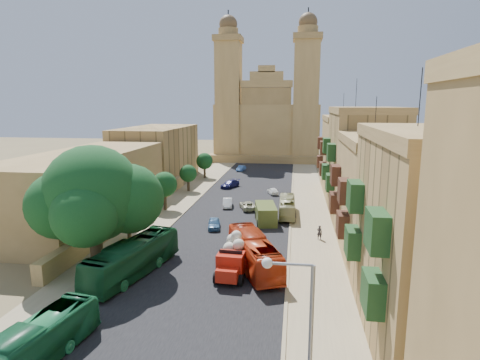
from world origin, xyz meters
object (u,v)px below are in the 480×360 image
(ficus_tree, at_px, (94,197))
(car_blue_b, at_px, (241,168))
(car_cream, at_px, (248,205))
(car_dkblue, at_px, (230,184))
(street_tree_b, at_px, (165,185))
(car_blue_a, at_px, (214,223))
(street_tree_c, at_px, (188,174))
(church, at_px, (268,122))
(street_tree_d, at_px, (205,161))
(bus_green_north, at_px, (133,258))
(bus_red_east, at_px, (254,252))
(bus_green_south, at_px, (30,348))
(bus_cream_east, at_px, (287,207))
(red_truck, at_px, (234,256))
(car_white_b, at_px, (273,191))
(street_tree_a, at_px, (128,212))
(pedestrian_a, at_px, (319,232))
(car_white_a, at_px, (228,203))
(pedestrian_c, at_px, (295,217))
(streetlamp, at_px, (299,330))
(olive_pickup, at_px, (266,214))

(ficus_tree, bearing_deg, car_blue_b, 84.34)
(car_cream, xyz_separation_m, car_dkblue, (-4.76, 13.96, 0.06))
(ficus_tree, xyz_separation_m, street_tree_b, (-0.60, 19.99, -2.93))
(car_blue_a, bearing_deg, street_tree_c, 102.77)
(street_tree_b, relative_size, car_cream, 1.29)
(church, height_order, street_tree_c, church)
(street_tree_c, distance_m, street_tree_d, 12.01)
(bus_green_north, bearing_deg, bus_red_east, 29.77)
(street_tree_d, bearing_deg, bus_green_south, -86.50)
(bus_red_east, distance_m, bus_cream_east, 17.45)
(street_tree_d, distance_m, bus_green_south, 57.35)
(red_truck, distance_m, car_white_b, 30.79)
(car_blue_b, bearing_deg, bus_red_east, -70.78)
(street_tree_b, relative_size, car_blue_b, 1.51)
(street_tree_a, relative_size, car_dkblue, 1.01)
(street_tree_d, height_order, bus_green_south, street_tree_d)
(pedestrian_a, bearing_deg, car_dkblue, -42.17)
(street_tree_a, distance_m, car_blue_a, 9.80)
(street_tree_d, relative_size, car_white_b, 1.54)
(street_tree_c, distance_m, bus_cream_east, 20.81)
(church, xyz_separation_m, car_white_a, (-1.85, -51.98, -8.93))
(bus_red_east, bearing_deg, pedestrian_c, -125.39)
(ficus_tree, distance_m, car_white_b, 34.67)
(church, relative_size, red_truck, 5.96)
(street_tree_d, bearing_deg, car_blue_b, 57.46)
(streetlamp, bearing_deg, car_dkblue, 102.40)
(car_white_a, relative_size, car_blue_b, 1.03)
(street_tree_a, height_order, olive_pickup, street_tree_a)
(bus_green_north, xyz_separation_m, car_blue_a, (4.13, 13.53, -0.92))
(red_truck, height_order, bus_green_north, red_truck)
(car_blue_b, bearing_deg, streetlamp, -70.12)
(street_tree_a, xyz_separation_m, car_dkblue, (6.36, 27.69, -2.26))
(red_truck, bearing_deg, car_blue_a, 109.33)
(bus_cream_east, relative_size, pedestrian_c, 5.23)
(red_truck, xyz_separation_m, car_white_a, (-4.33, 21.91, -0.95))
(pedestrian_c, bearing_deg, pedestrian_a, 36.76)
(red_truck, bearing_deg, car_white_a, 101.18)
(street_tree_c, distance_m, pedestrian_c, 23.65)
(car_dkblue, height_order, car_white_b, car_dkblue)
(church, relative_size, bus_red_east, 3.51)
(church, relative_size, car_white_b, 11.40)
(streetlamp, bearing_deg, street_tree_d, 106.46)
(car_white_a, bearing_deg, olive_pickup, -56.67)
(street_tree_c, xyz_separation_m, pedestrian_c, (17.50, -15.77, -2.13))
(red_truck, xyz_separation_m, car_blue_b, (-6.61, 52.47, -0.96))
(ficus_tree, distance_m, street_tree_a, 8.76)
(street_tree_c, relative_size, car_cream, 1.08)
(car_white_a, bearing_deg, car_blue_b, 86.18)
(car_white_a, distance_m, pedestrian_c, 11.33)
(olive_pickup, bearing_deg, car_white_a, 131.42)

